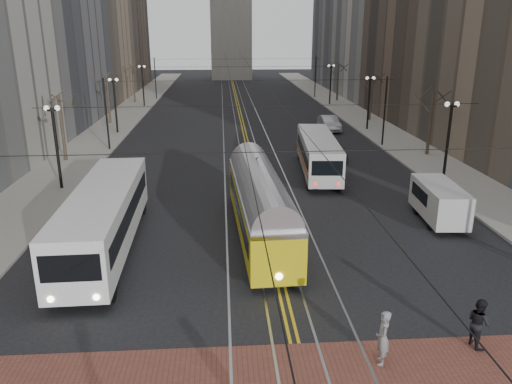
{
  "coord_description": "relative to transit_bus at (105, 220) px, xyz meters",
  "views": [
    {
      "loc": [
        -2.42,
        -16.06,
        10.62
      ],
      "look_at": [
        -0.81,
        7.35,
        3.0
      ],
      "focal_mm": 35.0,
      "sensor_mm": 36.0,
      "label": 1
    }
  ],
  "objects": [
    {
      "name": "trolley_wires",
      "position": [
        8.38,
        27.21,
        2.17
      ],
      "size": [
        25.96,
        120.0,
        6.6
      ],
      "color": "black",
      "rests_on": "ground"
    },
    {
      "name": "cargo_van",
      "position": [
        18.34,
        2.63,
        -0.49
      ],
      "size": [
        2.28,
        5.16,
        2.23
      ],
      "primitive_type": "cube",
      "rotation": [
        0.0,
        0.0,
        -0.07
      ],
      "color": "silver",
      "rests_on": "ground"
    },
    {
      "name": "sedan_silver",
      "position": [
        17.81,
        30.57,
        -0.78
      ],
      "size": [
        1.89,
        5.01,
        1.63
      ],
      "primitive_type": "imported",
      "rotation": [
        0.0,
        0.0,
        0.03
      ],
      "color": "#A9ABB1",
      "rests_on": "ground"
    },
    {
      "name": "pedestrian_c",
      "position": [
        14.76,
        -9.12,
        -0.68
      ],
      "size": [
        0.79,
        0.96,
        1.81
      ],
      "primitive_type": "imported",
      "rotation": [
        0.0,
        0.0,
        1.7
      ],
      "color": "black",
      "rests_on": "crosswalk_band"
    },
    {
      "name": "sedan_grey",
      "position": [
        15.59,
        18.19,
        -0.84
      ],
      "size": [
        1.79,
        4.43,
        1.51
      ],
      "primitive_type": "imported",
      "rotation": [
        0.0,
        0.0,
        0.0
      ],
      "color": "#393C40",
      "rests_on": "ground"
    },
    {
      "name": "sidewalk_right",
      "position": [
        23.38,
        37.38,
        -1.52
      ],
      "size": [
        5.0,
        140.0,
        0.15
      ],
      "primitive_type": "cube",
      "color": "gray",
      "rests_on": "ground"
    },
    {
      "name": "centre_lines",
      "position": [
        8.38,
        37.38,
        -1.59
      ],
      "size": [
        0.42,
        130.0,
        0.01
      ],
      "primitive_type": "cube",
      "color": "gold",
      "rests_on": "ground"
    },
    {
      "name": "ground",
      "position": [
        8.38,
        -7.62,
        -1.6
      ],
      "size": [
        260.0,
        260.0,
        0.0
      ],
      "primitive_type": "plane",
      "color": "black",
      "rests_on": "ground"
    },
    {
      "name": "streetcar",
      "position": [
        7.88,
        1.16,
        -0.1
      ],
      "size": [
        2.97,
        12.83,
        3.0
      ],
      "primitive_type": "cube",
      "rotation": [
        0.0,
        0.0,
        0.05
      ],
      "color": "gold",
      "rests_on": "ground"
    },
    {
      "name": "street_trees",
      "position": [
        8.38,
        27.63,
        1.2
      ],
      "size": [
        31.68,
        53.28,
        5.6
      ],
      "color": "#382D23",
      "rests_on": "ground"
    },
    {
      "name": "sidewalk_left",
      "position": [
        -6.62,
        37.38,
        -1.52
      ],
      "size": [
        5.0,
        140.0,
        0.15
      ],
      "primitive_type": "cube",
      "color": "gray",
      "rests_on": "ground"
    },
    {
      "name": "transit_bus",
      "position": [
        0.0,
        0.0,
        0.0
      ],
      "size": [
        2.97,
        12.86,
        3.2
      ],
      "primitive_type": "cube",
      "rotation": [
        0.0,
        0.0,
        0.02
      ],
      "color": "white",
      "rests_on": "ground"
    },
    {
      "name": "lamp_posts",
      "position": [
        8.38,
        21.13,
        1.2
      ],
      "size": [
        27.6,
        57.2,
        5.6
      ],
      "color": "black",
      "rests_on": "ground"
    },
    {
      "name": "pedestrian_b",
      "position": [
        11.1,
        -9.87,
        -0.63
      ],
      "size": [
        0.6,
        0.78,
        1.92
      ],
      "primitive_type": "imported",
      "rotation": [
        0.0,
        0.0,
        4.5
      ],
      "color": "gray",
      "rests_on": "crosswalk_band"
    },
    {
      "name": "streetcar_rails",
      "position": [
        8.38,
        37.38,
        -1.6
      ],
      "size": [
        4.8,
        130.0,
        0.02
      ],
      "primitive_type": "cube",
      "color": "gray",
      "rests_on": "ground"
    },
    {
      "name": "rear_bus",
      "position": [
        13.28,
        13.29,
        -0.15
      ],
      "size": [
        3.28,
        11.27,
        2.9
      ],
      "primitive_type": "cube",
      "rotation": [
        0.0,
        0.0,
        -0.08
      ],
      "color": "#BBBBBB",
      "rests_on": "ground"
    }
  ]
}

